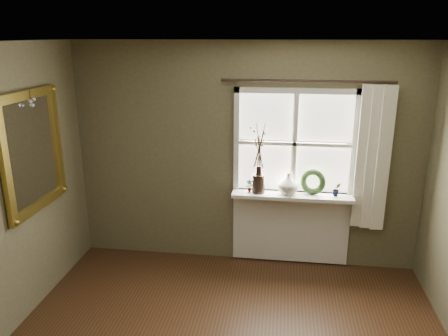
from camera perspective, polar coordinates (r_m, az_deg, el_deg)
ceiling at (r=2.62m, az=-1.40°, el=15.88°), size 4.50×4.50×0.00m
wall_back at (r=5.09m, az=2.86°, el=1.61°), size 4.00×0.10×2.60m
window_frame at (r=4.96m, az=9.17°, el=3.15°), size 1.36×0.06×1.24m
window_sill at (r=5.02m, az=8.88°, el=-3.58°), size 1.36×0.26×0.04m
window_apron at (r=5.29m, az=8.65°, el=-7.62°), size 1.36×0.04×0.88m
dark_jug at (r=4.98m, az=4.54°, el=-2.04°), size 0.16×0.16×0.21m
cream_vase at (r=4.97m, az=8.36°, el=-2.03°), size 0.31×0.31×0.24m
wreath at (r=5.03m, az=11.52°, el=-2.12°), size 0.32×0.23×0.30m
potted_plant_left at (r=5.00m, az=3.32°, el=-2.33°), size 0.09×0.08×0.15m
potted_plant_right at (r=5.02m, az=14.49°, el=-2.71°), size 0.10×0.09×0.16m
curtain at (r=4.98m, az=18.82°, el=1.15°), size 0.36×0.12×1.59m
curtain_rod at (r=4.78m, az=10.80°, el=11.09°), size 1.84×0.03×0.03m
gilt_mirror at (r=4.59m, az=-23.68°, el=2.04°), size 0.10×0.99×1.18m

